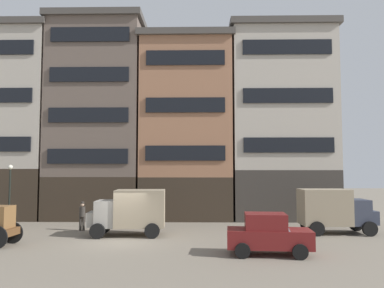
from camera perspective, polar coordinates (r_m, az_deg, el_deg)
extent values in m
plane|color=slate|center=(21.01, -10.79, -14.18)|extent=(120.00, 120.00, 0.00)
cube|color=#33281E|center=(34.49, -25.48, -6.61)|extent=(6.96, 6.35, 3.85)
cube|color=#B7AD9E|center=(34.88, -25.11, 5.59)|extent=(6.96, 6.35, 10.92)
cube|color=#47423D|center=(36.24, -24.84, 14.54)|extent=(7.46, 6.85, 0.50)
cube|color=#33281E|center=(31.97, -13.84, -7.66)|extent=(7.05, 6.35, 3.26)
cube|color=#66564C|center=(32.39, -13.61, 6.09)|extent=(7.05, 6.35, 12.17)
cube|color=#47423D|center=(34.06, -13.43, 16.64)|extent=(7.55, 6.85, 0.50)
cube|color=black|center=(28.81, -15.39, -1.78)|extent=(5.93, 0.12, 1.10)
cube|color=black|center=(29.07, -15.28, 4.22)|extent=(5.93, 0.12, 1.10)
cube|color=black|center=(29.65, -15.17, 10.05)|extent=(5.93, 0.12, 1.10)
cube|color=black|center=(30.52, -15.07, 15.61)|extent=(5.93, 0.12, 1.10)
cube|color=#33281E|center=(30.93, -0.80, -7.92)|extent=(6.95, 6.35, 3.23)
cube|color=#9E6B4C|center=(31.23, -0.79, 4.86)|extent=(6.95, 6.35, 10.63)
cube|color=#47423D|center=(32.55, -0.78, 14.59)|extent=(7.45, 6.85, 0.50)
cube|color=black|center=(27.65, -1.02, -1.37)|extent=(5.84, 0.12, 1.10)
cube|color=black|center=(28.03, -1.01, 5.88)|extent=(5.84, 0.12, 1.10)
cube|color=black|center=(28.85, -1.00, 12.83)|extent=(5.84, 0.12, 1.10)
cube|color=#38332D|center=(31.57, 13.09, -7.26)|extent=(7.80, 6.35, 3.76)
cube|color=#B7AD9E|center=(31.99, 12.88, 5.97)|extent=(7.80, 6.35, 10.91)
cube|color=#47423D|center=(33.44, 12.73, 15.65)|extent=(8.30, 6.85, 0.50)
cube|color=black|center=(28.42, 14.33, -0.15)|extent=(6.55, 0.12, 1.10)
cube|color=black|center=(28.88, 14.20, 7.07)|extent=(6.55, 0.12, 1.10)
cube|color=black|center=(29.78, 14.08, 13.95)|extent=(6.55, 0.12, 1.10)
cylinder|color=black|center=(22.06, -25.34, -11.93)|extent=(1.10, 0.14, 1.10)
cube|color=gray|center=(22.68, -12.38, -10.16)|extent=(1.50, 1.78, 1.50)
cube|color=gray|center=(22.84, -14.16, -10.84)|extent=(0.99, 1.50, 0.80)
cube|color=gray|center=(22.41, -7.77, -9.52)|extent=(2.91, 2.07, 2.10)
cube|color=silver|center=(22.73, -13.51, -9.49)|extent=(0.27, 1.37, 0.64)
cylinder|color=black|center=(21.94, -14.04, -12.58)|extent=(0.85, 0.27, 0.84)
cylinder|color=black|center=(23.79, -13.10, -11.91)|extent=(0.85, 0.27, 0.84)
cylinder|color=black|center=(21.56, -6.01, -12.83)|extent=(0.85, 0.27, 0.84)
cylinder|color=black|center=(23.43, -5.71, -12.12)|extent=(0.85, 0.27, 0.84)
cube|color=#333847|center=(24.92, 23.22, -9.36)|extent=(1.41, 1.71, 1.50)
cube|color=#333847|center=(25.22, 24.73, -9.94)|extent=(0.91, 1.45, 0.80)
cube|color=gray|center=(24.27, 19.23, -8.90)|extent=(2.81, 1.92, 2.10)
cube|color=silver|center=(25.07, 24.17, -8.73)|extent=(0.20, 1.36, 0.64)
cylinder|color=black|center=(26.06, 23.39, -10.99)|extent=(0.84, 0.23, 0.84)
cylinder|color=black|center=(24.33, 25.15, -11.46)|extent=(0.84, 0.23, 0.84)
cylinder|color=black|center=(25.07, 16.92, -11.43)|extent=(0.84, 0.23, 0.84)
cylinder|color=black|center=(23.27, 18.26, -12.00)|extent=(0.84, 0.23, 0.84)
cube|color=maroon|center=(17.73, 11.49, -13.70)|extent=(3.82, 1.89, 0.80)
cube|color=maroon|center=(17.60, 10.96, -11.31)|extent=(1.91, 1.58, 0.70)
cube|color=silver|center=(17.72, 13.76, -11.64)|extent=(0.44, 1.33, 0.56)
cylinder|color=black|center=(18.77, 15.00, -14.33)|extent=(0.67, 0.23, 0.66)
cylinder|color=black|center=(17.15, 15.94, -15.33)|extent=(0.67, 0.23, 0.66)
cylinder|color=black|center=(18.55, 7.42, -14.56)|extent=(0.67, 0.23, 0.66)
cylinder|color=black|center=(16.90, 7.60, -15.61)|extent=(0.67, 0.23, 0.66)
cylinder|color=black|center=(26.50, -26.31, -10.98)|extent=(0.67, 0.23, 0.66)
cylinder|color=#38332D|center=(25.18, -16.40, -11.40)|extent=(0.16, 0.16, 0.85)
cylinder|color=#38332D|center=(25.12, -15.96, -11.42)|extent=(0.16, 0.16, 0.85)
cylinder|color=#38332D|center=(25.06, -16.15, -9.74)|extent=(0.38, 0.38, 0.62)
sphere|color=tan|center=(25.02, -16.13, -8.74)|extent=(0.22, 0.22, 0.22)
cylinder|color=#38332D|center=(25.01, -16.12, -8.51)|extent=(0.28, 0.28, 0.02)
cylinder|color=#38332D|center=(25.01, -16.12, -8.40)|extent=(0.18, 0.18, 0.09)
cylinder|color=black|center=(28.63, -25.72, -7.28)|extent=(0.12, 0.12, 3.80)
sphere|color=silver|center=(28.57, -25.60, -3.16)|extent=(0.32, 0.32, 0.32)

